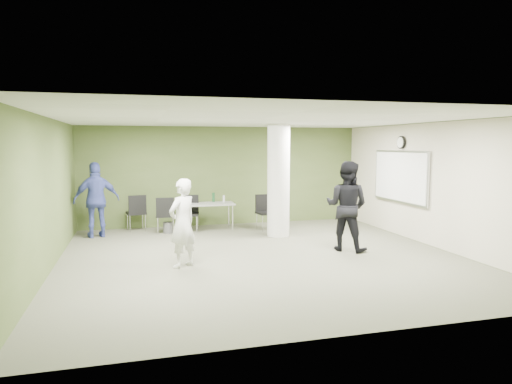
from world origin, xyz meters
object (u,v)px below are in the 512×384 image
object	(u,v)px
chair_back_left	(137,210)
woman_white	(182,223)
man_black	(347,206)
man_blue	(97,200)
folding_table	(205,205)

from	to	relation	value
chair_back_left	woman_white	size ratio (longest dim) A/B	0.58
chair_back_left	woman_white	xyz separation A→B (m)	(0.81, -3.91, 0.27)
woman_white	man_black	distance (m)	3.61
man_black	man_blue	distance (m)	6.07
folding_table	chair_back_left	world-z (taller)	folding_table
folding_table	man_black	world-z (taller)	man_black
chair_back_left	man_blue	bearing A→B (deg)	20.91
folding_table	man_blue	size ratio (longest dim) A/B	0.84
woman_white	man_black	xyz separation A→B (m)	(3.58, 0.45, 0.14)
man_blue	woman_white	bearing A→B (deg)	104.44
chair_back_left	man_blue	world-z (taller)	man_blue
chair_back_left	man_black	distance (m)	5.60
woman_white	man_black	world-z (taller)	man_black
folding_table	chair_back_left	distance (m)	1.82
woman_white	man_blue	xyz separation A→B (m)	(-1.76, 3.34, 0.10)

